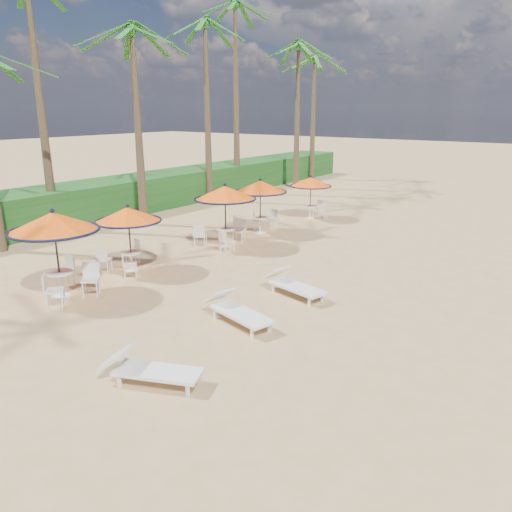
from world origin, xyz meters
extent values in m
plane|color=tan|center=(0.00, 0.00, 0.00)|extent=(160.00, 160.00, 0.00)
cube|color=#194716|center=(-13.50, 11.00, 0.90)|extent=(3.00, 40.00, 1.80)
cylinder|color=black|center=(-5.11, 0.22, 1.28)|extent=(0.06, 0.06, 2.56)
cone|color=#FF5D16|center=(-5.11, 0.22, 2.28)|extent=(2.56, 2.56, 0.56)
torus|color=black|center=(-5.11, 0.22, 2.02)|extent=(2.56, 2.56, 0.08)
sphere|color=black|center=(-5.11, 0.22, 2.60)|extent=(0.13, 0.13, 0.13)
cylinder|color=white|center=(-5.11, 0.22, 0.76)|extent=(0.78, 0.78, 0.04)
cylinder|color=white|center=(-5.11, 0.22, 0.39)|extent=(0.09, 0.09, 0.78)
cylinder|color=black|center=(-5.29, 3.06, 1.12)|extent=(0.05, 0.05, 2.23)
cone|color=#FF5D16|center=(-5.29, 3.06, 1.99)|extent=(2.23, 2.23, 0.49)
torus|color=black|center=(-5.29, 3.06, 1.77)|extent=(2.23, 2.23, 0.07)
sphere|color=black|center=(-5.29, 3.06, 2.27)|extent=(0.12, 0.12, 0.12)
cylinder|color=white|center=(-5.29, 3.06, 0.66)|extent=(0.68, 0.68, 0.04)
cylinder|color=white|center=(-5.29, 3.06, 0.34)|extent=(0.08, 0.08, 0.68)
cylinder|color=black|center=(-4.65, 7.39, 1.24)|extent=(0.05, 0.05, 2.47)
cone|color=#FF5D16|center=(-4.65, 7.39, 2.20)|extent=(2.47, 2.47, 0.54)
torus|color=black|center=(-4.65, 7.39, 1.96)|extent=(2.47, 2.47, 0.08)
sphere|color=black|center=(-4.65, 7.39, 2.51)|extent=(0.13, 0.13, 0.13)
cylinder|color=white|center=(-4.65, 7.39, 0.73)|extent=(0.75, 0.75, 0.04)
cylinder|color=white|center=(-4.65, 7.39, 0.38)|extent=(0.09, 0.09, 0.75)
cylinder|color=black|center=(-4.84, 10.06, 1.18)|extent=(0.05, 0.05, 2.35)
cone|color=#FF5D16|center=(-4.84, 10.06, 2.10)|extent=(2.35, 2.35, 0.51)
torus|color=black|center=(-4.84, 10.06, 1.86)|extent=(2.35, 2.35, 0.07)
sphere|color=black|center=(-4.84, 10.06, 2.39)|extent=(0.12, 0.12, 0.12)
cylinder|color=white|center=(-4.84, 10.06, 0.70)|extent=(0.72, 0.72, 0.04)
cylinder|color=white|center=(-4.84, 10.06, 0.36)|extent=(0.08, 0.08, 0.72)
cylinder|color=black|center=(-4.57, 14.05, 1.04)|extent=(0.05, 0.05, 2.09)
cone|color=#FF5D16|center=(-4.57, 14.05, 1.86)|extent=(2.09, 2.09, 0.45)
torus|color=black|center=(-4.57, 14.05, 1.65)|extent=(2.09, 2.09, 0.06)
sphere|color=black|center=(-4.57, 14.05, 2.12)|extent=(0.11, 0.11, 0.11)
cylinder|color=white|center=(-4.57, 14.05, 0.62)|extent=(0.64, 0.64, 0.04)
cylinder|color=white|center=(-4.57, 14.05, 0.32)|extent=(0.07, 0.07, 0.64)
cube|color=white|center=(0.84, -1.57, 0.29)|extent=(1.89, 1.28, 0.07)
cube|color=white|center=(0.02, -1.91, 0.52)|extent=(0.79, 0.82, 0.44)
cube|color=white|center=(0.84, -1.57, 0.13)|extent=(0.06, 0.06, 0.25)
cube|color=white|center=(0.46, 1.71, 0.31)|extent=(2.01, 1.15, 0.08)
cube|color=white|center=(-0.45, 1.95, 0.56)|extent=(0.79, 0.83, 0.47)
cube|color=white|center=(0.46, 1.71, 0.13)|extent=(0.07, 0.07, 0.27)
cube|color=white|center=(0.59, 4.27, 0.30)|extent=(1.93, 1.08, 0.08)
cube|color=white|center=(-0.30, 4.48, 0.54)|extent=(0.75, 0.79, 0.45)
cube|color=white|center=(0.59, 4.27, 0.13)|extent=(0.06, 0.06, 0.26)
cone|color=brown|center=(-12.84, 5.05, 5.16)|extent=(0.44, 0.44, 10.32)
cone|color=brown|center=(-10.37, 8.22, 4.29)|extent=(0.44, 0.44, 8.58)
sphere|color=#1C621E|center=(-10.37, 8.22, 8.58)|extent=(0.56, 0.56, 0.56)
cone|color=brown|center=(-11.88, 14.77, 4.89)|extent=(0.44, 0.44, 9.79)
sphere|color=#1C621E|center=(-11.88, 14.77, 9.79)|extent=(0.56, 0.56, 0.56)
cone|color=brown|center=(-12.30, 18.03, 5.62)|extent=(0.44, 0.44, 11.24)
sphere|color=#1C621E|center=(-12.30, 18.03, 11.24)|extent=(0.56, 0.56, 0.56)
cone|color=brown|center=(-10.36, 22.20, 4.60)|extent=(0.44, 0.44, 9.21)
sphere|color=#1C621E|center=(-10.36, 22.20, 9.21)|extent=(0.56, 0.56, 0.56)
cone|color=brown|center=(-11.80, 26.94, 4.41)|extent=(0.44, 0.44, 8.81)
sphere|color=#1C621E|center=(-11.80, 26.94, 8.81)|extent=(0.56, 0.56, 0.56)
camera|label=1|loc=(7.66, -7.68, 5.39)|focal=35.00mm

